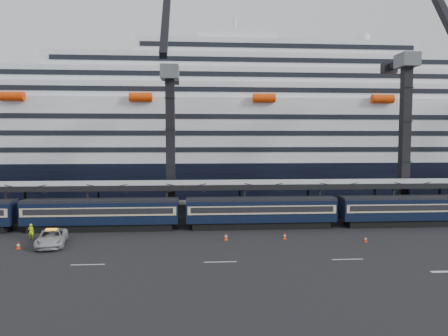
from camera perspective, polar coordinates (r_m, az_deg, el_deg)
The scene contains 12 objects.
ground at distance 44.54m, azimuth 17.79°, elevation -10.78°, with size 260.00×260.00×0.00m, color black.
train at distance 52.07m, azimuth 8.96°, elevation -6.02°, with size 133.05×3.00×4.05m.
canopy at distance 56.65m, azimuth 12.69°, elevation -2.14°, with size 130.00×6.25×5.53m.
cruise_ship at distance 87.28m, azimuth 6.08°, elevation 4.72°, with size 214.09×28.84×34.00m.
crane_dark_near at distance 58.71m, azimuth -7.69°, elevation 4.66°, with size 4.50×17.75×35.08m.
crane_dark_mid at distance 65.46m, azimuth 24.63°, elevation 5.51°, with size 4.50×18.24×39.64m.
pickup_truck at distance 46.83m, azimuth -23.41°, elevation -9.14°, with size 2.78×6.04×1.68m, color #A1A3A8.
worker at distance 50.80m, azimuth -25.85°, elevation -8.15°, with size 0.64×0.42×1.75m, color #BDE80C.
traffic_cone_b at distance 47.00m, azimuth -27.33°, elevation -9.77°, with size 0.39×0.39×0.78m.
traffic_cone_c at distance 46.40m, azimuth 8.66°, elevation -9.56°, with size 0.38×0.38×0.76m.
traffic_cone_d at distance 45.41m, azimuth 0.27°, elevation -9.76°, with size 0.42×0.42×0.83m.
traffic_cone_e at distance 47.29m, azimuth 19.58°, elevation -9.54°, with size 0.34×0.34×0.68m.
Camera 1 is at (-16.08, -39.99, 11.22)m, focal length 32.00 mm.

